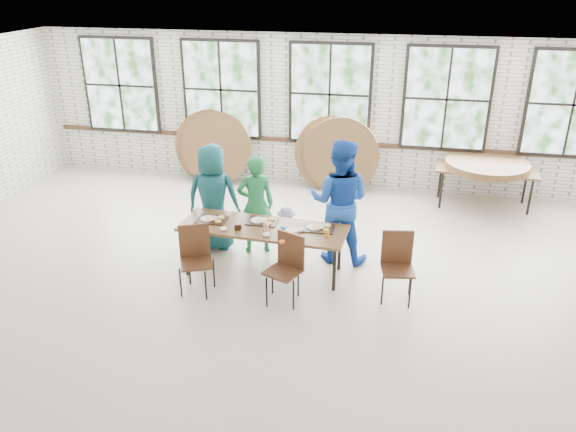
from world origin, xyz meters
name	(u,v)px	position (x,y,z in m)	size (l,w,h in m)	color
room	(330,96)	(0.00, 4.44, 1.83)	(12.00, 12.00, 12.00)	#C1B39A
dining_table	(263,230)	(-0.42, 0.64, 0.69)	(2.45, 0.96, 0.74)	brown
chair_near_left	(195,253)	(-1.22, 0.00, 0.56)	(0.55, 0.54, 0.95)	#4D2C19
chair_near_right	(287,262)	(0.07, 0.00, 0.56)	(0.55, 0.54, 0.95)	#4D2C19
chair_spare	(397,260)	(1.50, 0.36, 0.56)	(0.48, 0.47, 0.95)	#4D2C19
adult_teal	(213,197)	(-1.38, 1.29, 0.85)	(0.83, 0.54, 1.71)	#1A6063
adult_green	(256,205)	(-0.69, 1.29, 0.79)	(0.58, 0.38, 1.58)	#1E733E
toddler	(286,231)	(-0.21, 1.29, 0.39)	(0.51, 0.29, 0.78)	#161E47
adult_blue	(339,201)	(0.60, 1.29, 0.95)	(0.93, 0.72, 1.91)	#194AB5
storage_table	(486,171)	(3.01, 3.91, 0.69)	(1.84, 0.85, 0.74)	brown
tabletop_clutter	(270,227)	(-0.30, 0.60, 0.77)	(2.02, 0.66, 0.11)	black
round_tops_stacked	(487,165)	(3.01, 3.91, 0.80)	(1.50, 1.50, 0.13)	brown
round_tops_leaning	(273,151)	(-1.08, 4.17, 0.73)	(4.24, 0.50, 1.49)	brown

